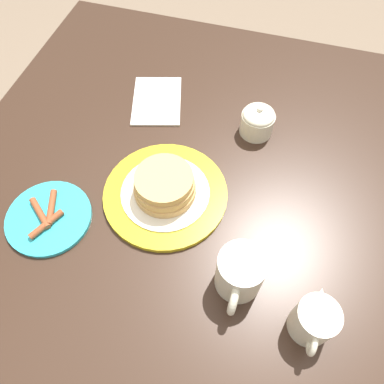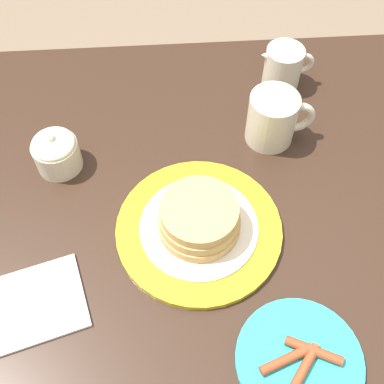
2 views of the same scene
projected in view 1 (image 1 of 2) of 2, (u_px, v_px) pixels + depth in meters
name	position (u px, v px, depth m)	size (l,w,h in m)	color
ground_plane	(173.00, 293.00, 1.49)	(8.00, 8.00, 0.00)	#7A6651
dining_table	(162.00, 216.00, 0.94)	(1.27, 0.99, 0.76)	#332116
pancake_plate	(165.00, 190.00, 0.82)	(0.28, 0.28, 0.07)	gold
side_plate_bacon	(48.00, 217.00, 0.80)	(0.18, 0.18, 0.02)	#2DADBC
coffee_mug	(240.00, 274.00, 0.69)	(0.13, 0.09, 0.10)	beige
creamer_pitcher	(314.00, 320.00, 0.65)	(0.11, 0.08, 0.09)	beige
sugar_bowl	(258.00, 121.00, 0.90)	(0.08, 0.08, 0.08)	beige
napkin	(157.00, 101.00, 0.99)	(0.20, 0.17, 0.01)	silver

